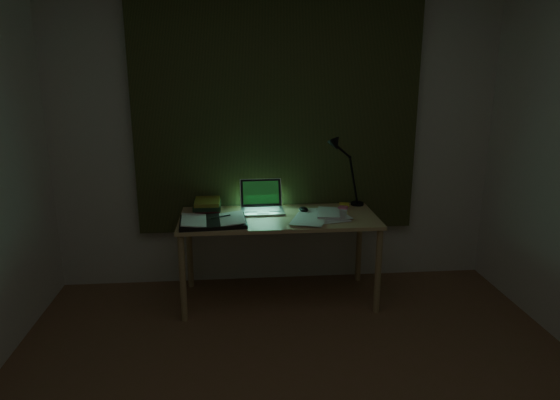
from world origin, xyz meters
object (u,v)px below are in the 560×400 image
at_px(desk, 279,258).
at_px(book_stack, 208,205).
at_px(laptop, 262,197).
at_px(open_textbook, 213,221).
at_px(desk_lamp, 359,171).
at_px(loose_papers, 320,214).

height_order(desk, book_stack, book_stack).
xyz_separation_m(laptop, open_textbook, (-0.36, -0.25, -0.10)).
height_order(laptop, desk_lamp, desk_lamp).
bearing_deg(desk_lamp, open_textbook, -175.07).
bearing_deg(loose_papers, desk, -179.42).
distance_m(open_textbook, desk_lamp, 1.22).
bearing_deg(laptop, desk_lamp, 9.16).
bearing_deg(desk_lamp, laptop, 176.28).
bearing_deg(book_stack, desk_lamp, 3.87).
distance_m(desk, laptop, 0.48).
height_order(laptop, open_textbook, laptop).
xyz_separation_m(book_stack, loose_papers, (0.84, -0.17, -0.04)).
relative_size(laptop, desk_lamp, 0.66).
bearing_deg(book_stack, open_textbook, -81.08).
xyz_separation_m(laptop, loose_papers, (0.43, -0.11, -0.11)).
distance_m(open_textbook, loose_papers, 0.80).
xyz_separation_m(open_textbook, book_stack, (-0.05, 0.31, 0.03)).
xyz_separation_m(open_textbook, loose_papers, (0.79, 0.14, -0.01)).
height_order(desk, open_textbook, open_textbook).
relative_size(desk, laptop, 3.98).
distance_m(laptop, book_stack, 0.42).
distance_m(loose_papers, desk_lamp, 0.50).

